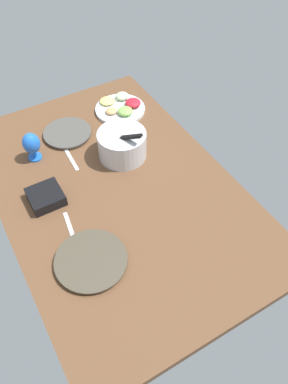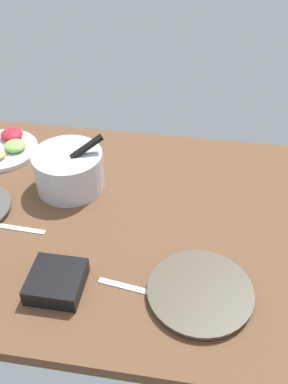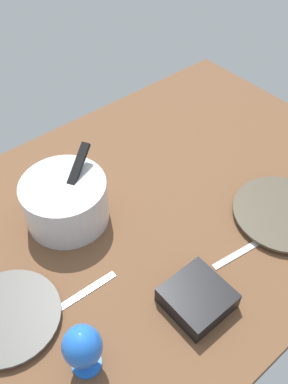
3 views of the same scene
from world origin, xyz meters
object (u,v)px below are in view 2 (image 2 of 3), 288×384
(dinner_plate_right, at_px, (200,292))
(square_bowl_black, at_px, (56,281))
(mixing_bowl, at_px, (69,169))
(fruit_platter, at_px, (1,147))

(dinner_plate_right, relative_size, square_bowl_black, 1.98)
(mixing_bowl, distance_m, fruit_platter, 0.38)
(mixing_bowl, xyz_separation_m, square_bowl_black, (0.09, -0.44, -0.05))
(dinner_plate_right, xyz_separation_m, fruit_platter, (-0.82, 0.57, 0.01))
(mixing_bowl, bearing_deg, square_bowl_black, -78.28)
(dinner_plate_right, height_order, mixing_bowl, mixing_bowl)
(dinner_plate_right, height_order, fruit_platter, fruit_platter)
(dinner_plate_right, height_order, square_bowl_black, square_bowl_black)
(fruit_platter, relative_size, square_bowl_black, 1.91)
(fruit_platter, xyz_separation_m, square_bowl_black, (0.43, -0.61, 0.01))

